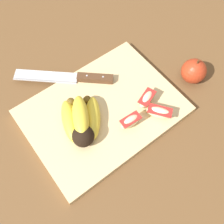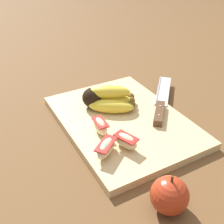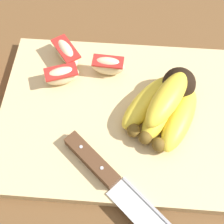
# 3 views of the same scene
# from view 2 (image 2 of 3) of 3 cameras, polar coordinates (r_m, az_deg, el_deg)

# --- Properties ---
(ground_plane) EXTENTS (6.00, 6.00, 0.00)m
(ground_plane) POSITION_cam_2_polar(r_m,az_deg,el_deg) (0.75, 0.16, -2.07)
(ground_plane) COLOR brown
(cutting_board) EXTENTS (0.40, 0.29, 0.02)m
(cutting_board) POSITION_cam_2_polar(r_m,az_deg,el_deg) (0.74, 2.10, -1.83)
(cutting_board) COLOR #DBBC84
(cutting_board) RESTS_ON ground_plane
(banana_bunch) EXTENTS (0.14, 0.15, 0.06)m
(banana_bunch) POSITION_cam_2_polar(r_m,az_deg,el_deg) (0.77, -0.86, 2.71)
(banana_bunch) COLOR black
(banana_bunch) RESTS_ON cutting_board
(chefs_knife) EXTENTS (0.23, 0.21, 0.02)m
(chefs_knife) POSITION_cam_2_polar(r_m,az_deg,el_deg) (0.79, 9.76, 1.47)
(chefs_knife) COLOR silver
(chefs_knife) RESTS_ON cutting_board
(apple_wedge_near) EXTENTS (0.06, 0.03, 0.04)m
(apple_wedge_near) POSITION_cam_2_polar(r_m,az_deg,el_deg) (0.67, -2.36, -2.82)
(apple_wedge_near) COLOR beige
(apple_wedge_near) RESTS_ON cutting_board
(apple_wedge_middle) EXTENTS (0.06, 0.07, 0.03)m
(apple_wedge_middle) POSITION_cam_2_polar(r_m,az_deg,el_deg) (0.61, -1.21, -7.21)
(apple_wedge_middle) COLOR beige
(apple_wedge_middle) RESTS_ON cutting_board
(apple_wedge_far) EXTENTS (0.06, 0.04, 0.03)m
(apple_wedge_far) POSITION_cam_2_polar(r_m,az_deg,el_deg) (0.63, 2.83, -5.83)
(apple_wedge_far) COLOR beige
(apple_wedge_far) RESTS_ON cutting_board
(whole_apple) EXTENTS (0.07, 0.07, 0.08)m
(whole_apple) POSITION_cam_2_polar(r_m,az_deg,el_deg) (0.53, 11.48, -16.10)
(whole_apple) COLOR #AD3319
(whole_apple) RESTS_ON ground_plane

